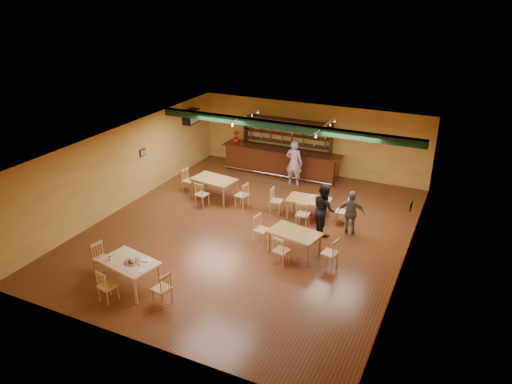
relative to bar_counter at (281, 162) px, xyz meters
The scene contains 22 objects.
floor 5.28m from the bar_counter, 78.77° to the right, with size 12.00×12.00×0.00m, color #4F2816.
ceiling_beam 3.45m from the bar_counter, 66.48° to the right, with size 10.00×0.30×0.25m, color black.
track_rail_left 3.05m from the bar_counter, 113.95° to the right, with size 0.05×2.50×0.05m, color silver.
track_rail_right 3.82m from the bar_counter, 35.84° to the right, with size 0.05×2.50×0.05m, color silver.
ac_unit 4.28m from the bar_counter, 165.88° to the right, with size 0.34×0.70×0.48m, color silver.
picture_left 5.84m from the bar_counter, 133.57° to the right, with size 0.04×0.34×0.28m, color black.
picture_right 7.67m from the bar_counter, 37.81° to the right, with size 0.04×0.34×0.28m, color black.
bar_counter is the anchor object (origin of this frame).
back_bar_hutch 0.85m from the bar_counter, 90.00° to the left, with size 4.00×0.40×2.28m, color #35180A.
poinsettia 2.29m from the bar_counter, behind, with size 0.29×0.29×0.52m, color #A81C0F.
dining_table_a 3.66m from the bar_counter, 111.00° to the right, with size 1.64×0.98×0.82m, color olive.
dining_table_b 4.25m from the bar_counter, 54.30° to the right, with size 1.46×0.88×0.73m, color olive.
dining_table_d 6.63m from the bar_counter, 63.92° to the right, with size 1.52×0.91×0.76m, color olive.
near_table 9.49m from the bar_counter, 92.75° to the right, with size 1.53×0.98×0.82m, color #D3B68D.
pizza_tray 9.48m from the bar_counter, 92.09° to the right, with size 0.40×0.40×0.01m, color silver.
parmesan_shaker 9.69m from the bar_counter, 95.60° to the right, with size 0.07×0.07×0.11m, color #EAE5C6.
napkin_stack 9.26m from the bar_counter, 90.45° to the right, with size 0.20×0.15×0.03m, color white.
pizza_server 9.43m from the bar_counter, 91.10° to the right, with size 0.32×0.09×0.00m, color silver.
side_plate 9.70m from the bar_counter, 89.14° to the right, with size 0.22×0.22×0.01m, color white.
patron_bar 1.29m from the bar_counter, 42.03° to the right, with size 0.68×0.45×1.88m, color #9E50AE.
patron_right_a 5.38m from the bar_counter, 52.35° to the right, with size 0.84×0.65×1.73m, color black.
patron_right_b 5.71m from the bar_counter, 43.86° to the right, with size 0.89×0.37×1.52m, color slate.
Camera 1 is at (6.32, -12.94, 7.71)m, focal length 34.13 mm.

